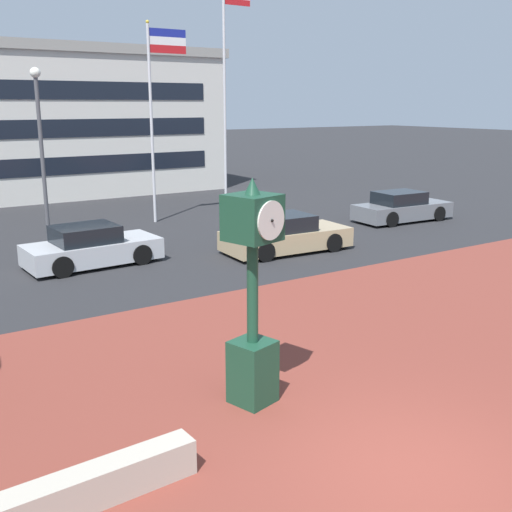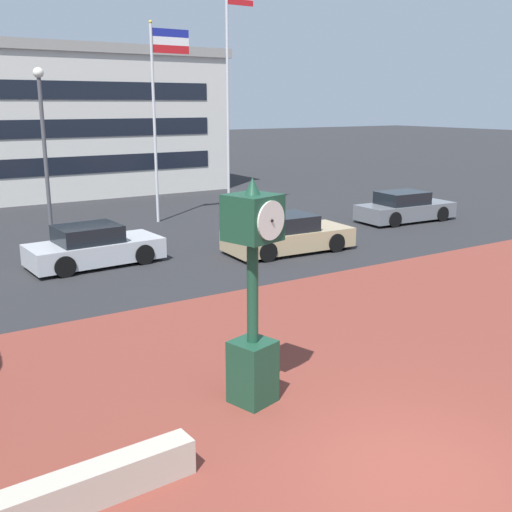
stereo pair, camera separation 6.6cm
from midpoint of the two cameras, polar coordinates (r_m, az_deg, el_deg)
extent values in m
plane|color=#262628|center=(9.13, 13.88, -18.94)|extent=(200.00, 200.00, 0.00)
cube|color=brown|center=(10.54, 4.84, -13.75)|extent=(44.00, 12.46, 0.01)
cube|color=#ADA393|center=(8.37, -16.66, -20.43)|extent=(3.22, 0.58, 0.50)
cube|color=#19422D|center=(10.41, -0.50, -10.75)|extent=(0.79, 0.79, 1.09)
cylinder|color=#19422D|center=(9.90, -0.52, -3.37)|extent=(0.19, 0.19, 1.71)
cube|color=#19422D|center=(9.61, -0.54, 3.61)|extent=(0.91, 0.91, 0.74)
cylinder|color=silver|center=(9.86, -2.20, 3.88)|extent=(0.60, 0.20, 0.61)
sphere|color=black|center=(9.87, -2.28, 3.89)|extent=(0.05, 0.05, 0.05)
cylinder|color=silver|center=(9.36, 1.22, 3.33)|extent=(0.60, 0.20, 0.61)
sphere|color=black|center=(9.35, 1.31, 3.32)|extent=(0.05, 0.05, 0.05)
cone|color=#19422D|center=(9.53, -0.54, 6.57)|extent=(0.26, 0.26, 0.26)
cube|color=#B7BABF|center=(19.67, -15.10, 0.42)|extent=(4.16, 2.01, 0.64)
cube|color=black|center=(19.48, -15.75, 1.94)|extent=(1.95, 1.63, 0.56)
cylinder|color=black|center=(20.91, -12.70, 1.02)|extent=(0.65, 0.26, 0.64)
cylinder|color=black|center=(19.44, -10.73, 0.14)|extent=(0.65, 0.26, 0.64)
cylinder|color=black|center=(20.08, -19.28, 0.03)|extent=(0.65, 0.26, 0.64)
cylinder|color=black|center=(18.54, -17.75, -0.97)|extent=(0.65, 0.26, 0.64)
cube|color=tan|center=(20.81, 2.76, 1.63)|extent=(4.44, 2.03, 0.64)
cube|color=black|center=(20.58, 2.26, 3.08)|extent=(2.08, 1.66, 0.56)
cylinder|color=black|center=(22.26, 4.49, 2.10)|extent=(0.65, 0.25, 0.64)
cylinder|color=black|center=(20.92, 7.13, 1.26)|extent=(0.65, 0.25, 0.64)
cylinder|color=black|center=(20.88, -1.63, 1.34)|extent=(0.65, 0.25, 0.64)
cylinder|color=black|center=(19.44, 0.76, 0.39)|extent=(0.65, 0.25, 0.64)
cube|color=slate|center=(27.01, 13.44, 4.14)|extent=(4.39, 1.94, 0.64)
cube|color=black|center=(26.78, 13.17, 5.28)|extent=(2.06, 1.58, 0.56)
cylinder|color=black|center=(28.51, 14.30, 4.35)|extent=(0.65, 0.25, 0.64)
cylinder|color=black|center=(27.41, 16.61, 3.82)|extent=(0.65, 0.25, 0.64)
cylinder|color=black|center=(26.74, 10.16, 3.94)|extent=(0.65, 0.25, 0.64)
cylinder|color=black|center=(25.56, 12.45, 3.37)|extent=(0.65, 0.25, 0.64)
cylinder|color=silver|center=(26.03, -9.80, 11.84)|extent=(0.12, 0.12, 8.00)
sphere|color=gold|center=(26.21, -10.19, 20.74)|extent=(0.14, 0.14, 0.14)
cube|color=navy|center=(26.52, -8.33, 19.92)|extent=(1.61, 0.02, 0.32)
cube|color=white|center=(26.48, -8.31, 19.24)|extent=(1.61, 0.02, 0.32)
cube|color=red|center=(26.46, -8.28, 18.56)|extent=(1.61, 0.02, 0.32)
cylinder|color=silver|center=(27.58, -3.01, 14.08)|extent=(0.12, 0.12, 9.87)
cube|color=red|center=(28.25, -1.82, 22.60)|extent=(1.26, 0.02, 0.24)
cylinder|color=#4C4C51|center=(23.01, -19.38, 8.23)|extent=(0.14, 0.14, 5.79)
sphere|color=white|center=(22.94, -20.01, 15.80)|extent=(0.36, 0.36, 0.36)
camera|label=1|loc=(0.03, -90.20, -0.05)|focal=42.82mm
camera|label=2|loc=(0.03, 89.80, 0.05)|focal=42.82mm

